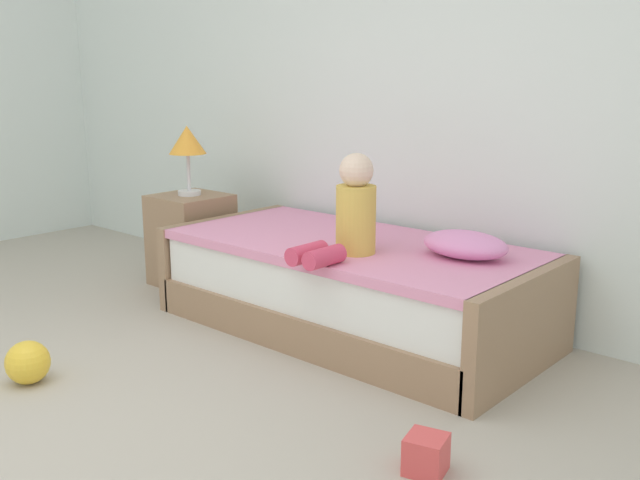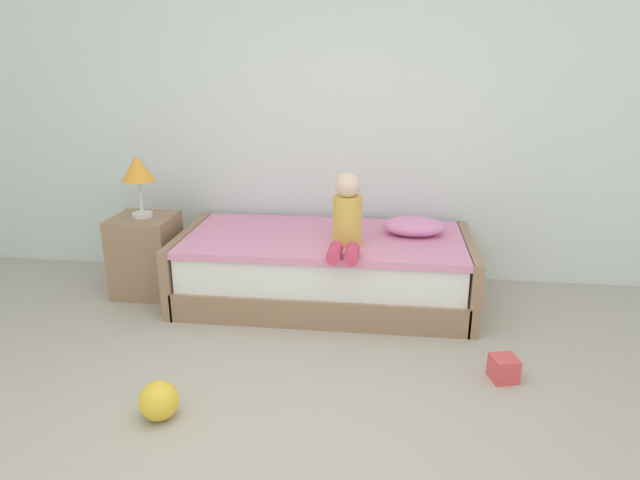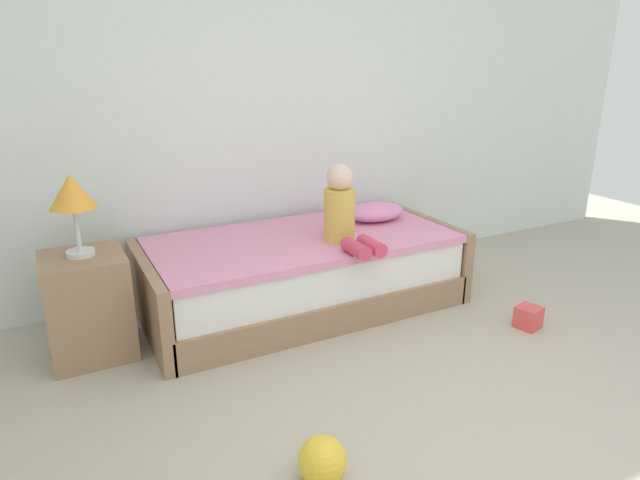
{
  "view_description": "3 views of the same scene",
  "coord_description": "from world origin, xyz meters",
  "px_view_note": "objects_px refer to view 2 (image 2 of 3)",
  "views": [
    {
      "loc": [
        2.35,
        -0.91,
        1.39
      ],
      "look_at": [
        -0.01,
        1.75,
        0.55
      ],
      "focal_mm": 40.27,
      "sensor_mm": 36.0,
      "label": 1
    },
    {
      "loc": [
        0.42,
        -1.77,
        1.73
      ],
      "look_at": [
        -0.01,
        1.75,
        0.55
      ],
      "focal_mm": 31.22,
      "sensor_mm": 36.0,
      "label": 2
    },
    {
      "loc": [
        -1.5,
        -1.09,
        1.63
      ],
      "look_at": [
        -0.01,
        1.75,
        0.55
      ],
      "focal_mm": 30.6,
      "sensor_mm": 36.0,
      "label": 3
    }
  ],
  "objects_px": {
    "pillow": "(414,226)",
    "toy_ball": "(159,401)",
    "child_figure": "(347,218)",
    "toy_block": "(504,368)",
    "table_lamp": "(138,172)",
    "nightstand": "(147,255)",
    "bed": "(324,269)"
  },
  "relations": [
    {
      "from": "pillow",
      "to": "toy_ball",
      "type": "bearing_deg",
      "value": -128.54
    },
    {
      "from": "child_figure",
      "to": "pillow",
      "type": "xyz_separation_m",
      "value": [
        0.46,
        0.33,
        -0.14
      ]
    },
    {
      "from": "pillow",
      "to": "toy_block",
      "type": "distance_m",
      "value": 1.26
    },
    {
      "from": "toy_ball",
      "to": "table_lamp",
      "type": "bearing_deg",
      "value": 114.88
    },
    {
      "from": "nightstand",
      "to": "table_lamp",
      "type": "bearing_deg",
      "value": -90.0
    },
    {
      "from": "child_figure",
      "to": "toy_ball",
      "type": "xyz_separation_m",
      "value": [
        -0.83,
        -1.29,
        -0.6
      ]
    },
    {
      "from": "pillow",
      "to": "toy_ball",
      "type": "distance_m",
      "value": 2.12
    },
    {
      "from": "bed",
      "to": "nightstand",
      "type": "distance_m",
      "value": 1.35
    },
    {
      "from": "nightstand",
      "to": "table_lamp",
      "type": "distance_m",
      "value": 0.64
    },
    {
      "from": "nightstand",
      "to": "toy_block",
      "type": "relative_size",
      "value": 4.34
    },
    {
      "from": "pillow",
      "to": "child_figure",
      "type": "bearing_deg",
      "value": -144.5
    },
    {
      "from": "bed",
      "to": "nightstand",
      "type": "height_order",
      "value": "nightstand"
    },
    {
      "from": "table_lamp",
      "to": "toy_ball",
      "type": "bearing_deg",
      "value": -65.12
    },
    {
      "from": "child_figure",
      "to": "nightstand",
      "type": "bearing_deg",
      "value": 172.03
    },
    {
      "from": "nightstand",
      "to": "pillow",
      "type": "height_order",
      "value": "pillow"
    },
    {
      "from": "table_lamp",
      "to": "toy_block",
      "type": "xyz_separation_m",
      "value": [
        2.47,
        -0.93,
        -0.87
      ]
    },
    {
      "from": "bed",
      "to": "toy_block",
      "type": "height_order",
      "value": "bed"
    },
    {
      "from": "table_lamp",
      "to": "pillow",
      "type": "height_order",
      "value": "table_lamp"
    },
    {
      "from": "child_figure",
      "to": "toy_ball",
      "type": "relative_size",
      "value": 2.56
    },
    {
      "from": "bed",
      "to": "table_lamp",
      "type": "height_order",
      "value": "table_lamp"
    },
    {
      "from": "nightstand",
      "to": "toy_block",
      "type": "distance_m",
      "value": 2.65
    },
    {
      "from": "toy_ball",
      "to": "toy_block",
      "type": "relative_size",
      "value": 1.44
    },
    {
      "from": "toy_block",
      "to": "nightstand",
      "type": "bearing_deg",
      "value": 159.3
    },
    {
      "from": "pillow",
      "to": "bed",
      "type": "bearing_deg",
      "value": -171.07
    },
    {
      "from": "bed",
      "to": "toy_ball",
      "type": "distance_m",
      "value": 1.66
    },
    {
      "from": "bed",
      "to": "pillow",
      "type": "bearing_deg",
      "value": 8.93
    },
    {
      "from": "toy_ball",
      "to": "child_figure",
      "type": "bearing_deg",
      "value": 57.27
    },
    {
      "from": "child_figure",
      "to": "pillow",
      "type": "distance_m",
      "value": 0.58
    },
    {
      "from": "child_figure",
      "to": "toy_block",
      "type": "distance_m",
      "value": 1.35
    },
    {
      "from": "bed",
      "to": "child_figure",
      "type": "xyz_separation_m",
      "value": [
        0.18,
        -0.23,
        0.46
      ]
    },
    {
      "from": "toy_block",
      "to": "pillow",
      "type": "bearing_deg",
      "value": 114.78
    },
    {
      "from": "child_figure",
      "to": "pillow",
      "type": "bearing_deg",
      "value": 35.5
    }
  ]
}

